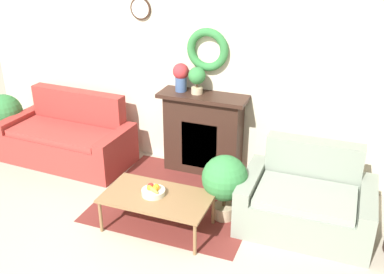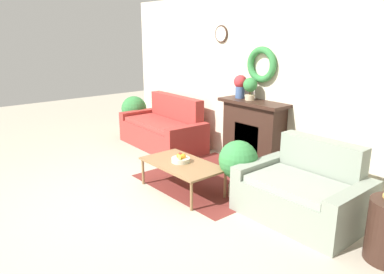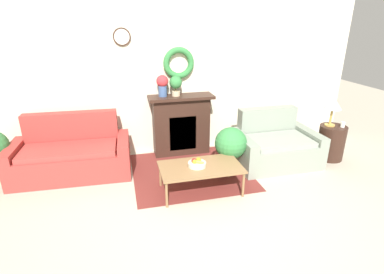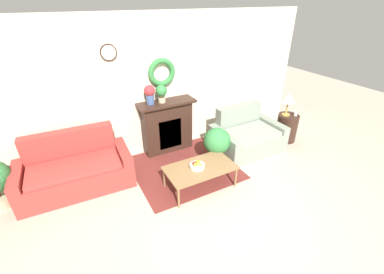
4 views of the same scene
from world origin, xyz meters
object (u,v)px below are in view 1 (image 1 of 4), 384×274
object	(u,v)px
fireplace	(203,133)
potted_plant_floor_by_couch	(5,115)
potted_plant_floor_by_loveseat	(225,180)
vase_on_mantel_left	(181,75)
coffee_table	(157,199)
loveseat_right	(306,201)
fruit_bowl	(153,191)
potted_plant_on_mantel	(197,78)
couch_left	(69,139)

from	to	relation	value
fireplace	potted_plant_floor_by_couch	size ratio (longest dim) A/B	1.41
potted_plant_floor_by_loveseat	potted_plant_floor_by_couch	bearing A→B (deg)	170.21
fireplace	vase_on_mantel_left	world-z (taller)	vase_on_mantel_left
coffee_table	potted_plant_floor_by_couch	xyz separation A→B (m)	(-2.97, 1.06, 0.13)
loveseat_right	vase_on_mantel_left	bearing A→B (deg)	155.89
fruit_bowl	potted_plant_on_mantel	size ratio (longest dim) A/B	0.74
vase_on_mantel_left	fruit_bowl	bearing A→B (deg)	-80.02
fireplace	potted_plant_floor_by_couch	world-z (taller)	fireplace
fruit_bowl	couch_left	bearing A→B (deg)	150.79
loveseat_right	potted_plant_floor_by_couch	distance (m)	4.49
fireplace	potted_plant_floor_by_loveseat	xyz separation A→B (m)	(0.60, -0.97, -0.07)
loveseat_right	coffee_table	world-z (taller)	loveseat_right
vase_on_mantel_left	loveseat_right	bearing A→B (deg)	-23.72
loveseat_right	couch_left	bearing A→B (deg)	172.90
fireplace	potted_plant_floor_by_loveseat	bearing A→B (deg)	-58.13
potted_plant_floor_by_couch	fruit_bowl	bearing A→B (deg)	-19.70
fireplace	potted_plant_floor_by_couch	bearing A→B (deg)	-173.37
vase_on_mantel_left	potted_plant_on_mantel	distance (m)	0.23
fruit_bowl	potted_plant_floor_by_couch	size ratio (longest dim) A/B	0.31
coffee_table	fruit_bowl	bearing A→B (deg)	162.26
potted_plant_floor_by_couch	coffee_table	bearing A→B (deg)	-19.67
fireplace	couch_left	bearing A→B (deg)	-168.25
fruit_bowl	coffee_table	bearing A→B (deg)	-17.74
potted_plant_on_mantel	vase_on_mantel_left	bearing A→B (deg)	174.96
loveseat_right	coffee_table	xyz separation A→B (m)	(-1.49, -0.63, 0.07)
potted_plant_floor_by_loveseat	potted_plant_on_mantel	bearing A→B (deg)	125.79
potted_plant_on_mantel	potted_plant_floor_by_couch	xyz separation A→B (m)	(-2.90, -0.33, -0.80)
coffee_table	vase_on_mantel_left	xyz separation A→B (m)	(-0.30, 1.41, 0.93)
coffee_table	potted_plant_floor_by_loveseat	world-z (taller)	potted_plant_floor_by_loveseat
vase_on_mantel_left	potted_plant_on_mantel	size ratio (longest dim) A/B	1.06
coffee_table	potted_plant_on_mantel	world-z (taller)	potted_plant_on_mantel
potted_plant_floor_by_couch	potted_plant_floor_by_loveseat	world-z (taller)	potted_plant_floor_by_couch
loveseat_right	vase_on_mantel_left	xyz separation A→B (m)	(-1.79, 0.79, 1.00)
potted_plant_floor_by_couch	couch_left	bearing A→B (deg)	-2.07
fruit_bowl	potted_plant_floor_by_couch	bearing A→B (deg)	160.30
fireplace	potted_plant_on_mantel	xyz separation A→B (m)	(-0.09, -0.01, 0.75)
coffee_table	potted_plant_floor_by_loveseat	size ratio (longest dim) A/B	1.51
vase_on_mantel_left	potted_plant_floor_by_loveseat	bearing A→B (deg)	-46.78
loveseat_right	potted_plant_floor_by_couch	bearing A→B (deg)	174.06
fruit_bowl	potted_plant_on_mantel	bearing A→B (deg)	90.80
fireplace	vase_on_mantel_left	distance (m)	0.81
couch_left	potted_plant_floor_by_loveseat	bearing A→B (deg)	-10.82
fireplace	potted_plant_floor_by_couch	xyz separation A→B (m)	(-2.99, -0.35, -0.05)
vase_on_mantel_left	potted_plant_floor_by_loveseat	distance (m)	1.56
potted_plant_floor_by_loveseat	fruit_bowl	bearing A→B (deg)	-147.42
fireplace	vase_on_mantel_left	xyz separation A→B (m)	(-0.31, 0.01, 0.75)
couch_left	potted_plant_floor_by_couch	xyz separation A→B (m)	(-1.12, 0.04, 0.18)
couch_left	fireplace	bearing A→B (deg)	14.14
couch_left	fruit_bowl	size ratio (longest dim) A/B	7.20
fruit_bowl	potted_plant_floor_by_loveseat	size ratio (longest dim) A/B	0.33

